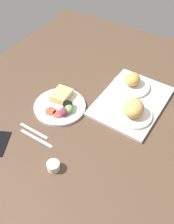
% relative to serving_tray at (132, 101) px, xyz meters
% --- Properties ---
extents(ground_plane, '(1.90, 1.50, 0.03)m').
position_rel_serving_tray_xyz_m(ground_plane, '(0.20, -0.18, -0.02)').
color(ground_plane, '#4C3828').
extents(serving_tray, '(0.47, 0.35, 0.02)m').
position_rel_serving_tray_xyz_m(serving_tray, '(0.00, 0.00, 0.00)').
color(serving_tray, '#B2B2AD').
rests_on(serving_tray, ground_plane).
extents(bread_plate_near, '(0.21, 0.21, 0.08)m').
position_rel_serving_tray_xyz_m(bread_plate_near, '(-0.10, -0.05, 0.03)').
color(bread_plate_near, white).
rests_on(bread_plate_near, serving_tray).
extents(bread_plate_far, '(0.19, 0.19, 0.10)m').
position_rel_serving_tray_xyz_m(bread_plate_far, '(0.10, 0.05, 0.05)').
color(bread_plate_far, white).
rests_on(bread_plate_far, serving_tray).
extents(plate_with_salad, '(0.28, 0.28, 0.05)m').
position_rel_serving_tray_xyz_m(plate_with_salad, '(0.22, -0.31, 0.01)').
color(plate_with_salad, white).
rests_on(plate_with_salad, ground_plane).
extents(espresso_cup, '(0.06, 0.06, 0.04)m').
position_rel_serving_tray_xyz_m(espresso_cup, '(0.55, -0.13, 0.01)').
color(espresso_cup, silver).
rests_on(espresso_cup, ground_plane).
extents(fork, '(0.02, 0.17, 0.01)m').
position_rel_serving_tray_xyz_m(fork, '(0.43, -0.34, -0.01)').
color(fork, '#B7B7BC').
rests_on(fork, ground_plane).
extents(knife, '(0.02, 0.19, 0.01)m').
position_rel_serving_tray_xyz_m(knife, '(0.46, -0.30, -0.01)').
color(knife, '#B7B7BC').
rests_on(knife, ground_plane).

